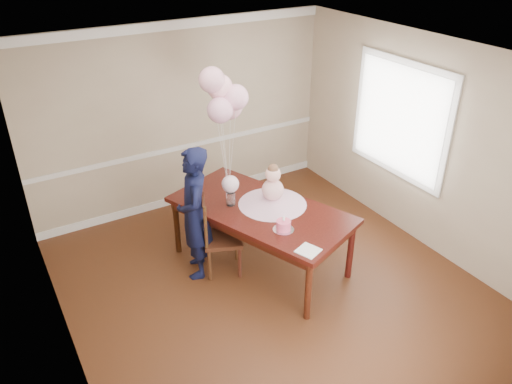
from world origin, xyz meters
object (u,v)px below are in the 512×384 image
Objects in this scene: dining_table_top at (261,210)px; woman at (195,214)px; dining_chair_seat at (223,239)px; birthday_cake at (283,225)px.

woman reaches higher than dining_table_top.
dining_chair_seat is 0.49m from woman.
dining_table_top is 0.79m from woman.
woman is (-0.72, 0.80, -0.05)m from birthday_cake.
birthday_cake is 0.90m from dining_chair_seat.
woman is (-0.74, 0.27, 0.04)m from dining_table_top.
dining_chair_seat is 0.27× the size of woman.
dining_table_top is 13.33× the size of birthday_cake.
dining_table_top is at bearing 6.17° from dining_chair_seat.
woman is at bearing 139.19° from dining_table_top.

